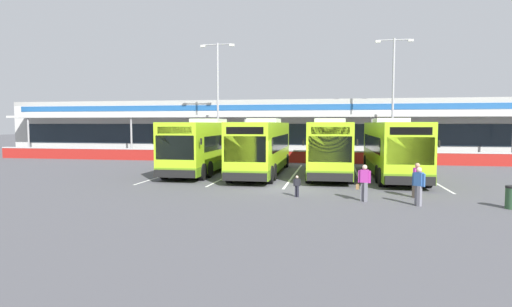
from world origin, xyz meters
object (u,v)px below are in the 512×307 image
object	(u,v)px
lamp_post_centre	(393,92)
pedestrian_child	(297,185)
coach_bus_centre	(329,148)
coach_bus_right_centre	(392,149)
coach_bus_left_centre	(262,148)
pedestrian_with_handbag	(364,182)
litter_bin	(512,197)
pedestrian_near_bin	(417,179)
lamp_post_west	(218,93)
pedestrian_in_dark_coat	(419,185)
coach_bus_leftmost	(205,147)

from	to	relation	value
lamp_post_centre	pedestrian_child	bearing A→B (deg)	-109.12
coach_bus_centre	coach_bus_right_centre	size ratio (longest dim) A/B	1.00
lamp_post_centre	coach_bus_right_centre	bearing A→B (deg)	-97.57
coach_bus_left_centre	pedestrian_with_handbag	bearing A→B (deg)	-56.37
coach_bus_right_centre	litter_bin	bearing A→B (deg)	-71.32
coach_bus_left_centre	coach_bus_centre	distance (m)	4.58
pedestrian_child	litter_bin	bearing A→B (deg)	-7.72
coach_bus_left_centre	pedestrian_near_bin	distance (m)	11.66
coach_bus_right_centre	pedestrian_with_handbag	world-z (taller)	coach_bus_right_centre
coach_bus_right_centre	pedestrian_near_bin	distance (m)	7.97
coach_bus_right_centre	lamp_post_west	bearing A→B (deg)	144.28
litter_bin	pedestrian_with_handbag	bearing A→B (deg)	173.72
lamp_post_west	litter_bin	bearing A→B (deg)	-48.66
pedestrian_in_dark_coat	lamp_post_west	distance (m)	25.44
pedestrian_in_dark_coat	litter_bin	bearing A→B (deg)	0.03
coach_bus_centre	lamp_post_centre	size ratio (longest dim) A/B	1.11
coach_bus_left_centre	pedestrian_child	world-z (taller)	coach_bus_left_centre
lamp_post_centre	lamp_post_west	bearing A→B (deg)	-177.35
pedestrian_with_handbag	lamp_post_centre	world-z (taller)	lamp_post_centre
pedestrian_with_handbag	lamp_post_west	world-z (taller)	lamp_post_west
pedestrian_in_dark_coat	pedestrian_near_bin	bearing A→B (deg)	81.00
coach_bus_right_centre	lamp_post_west	distance (m)	18.48
coach_bus_leftmost	pedestrian_in_dark_coat	distance (m)	16.35
lamp_post_west	litter_bin	size ratio (longest dim) A/B	11.83
coach_bus_right_centre	lamp_post_centre	distance (m)	12.17
coach_bus_centre	lamp_post_centre	bearing A→B (deg)	62.46
coach_bus_leftmost	pedestrian_child	distance (m)	11.92
coach_bus_centre	coach_bus_leftmost	bearing A→B (deg)	-179.50
pedestrian_in_dark_coat	pedestrian_near_bin	size ratio (longest dim) A/B	1.00
coach_bus_left_centre	pedestrian_child	distance (m)	9.24
lamp_post_centre	coach_bus_leftmost	bearing A→B (deg)	-143.39
lamp_post_centre	litter_bin	bearing A→B (deg)	-84.99
pedestrian_near_bin	lamp_post_centre	distance (m)	19.93
pedestrian_near_bin	pedestrian_child	bearing A→B (deg)	-172.08
lamp_post_centre	coach_bus_left_centre	bearing A→B (deg)	-131.58
lamp_post_west	lamp_post_centre	xyz separation A→B (m)	(16.04, 0.74, 0.00)
coach_bus_left_centre	lamp_post_west	world-z (taller)	lamp_post_west
coach_bus_centre	lamp_post_west	xyz separation A→B (m)	(-10.56, 9.77, 4.50)
coach_bus_leftmost	pedestrian_child	bearing A→B (deg)	-51.68
litter_bin	coach_bus_centre	bearing A→B (deg)	124.74
coach_bus_left_centre	pedestrian_child	xyz separation A→B (m)	(3.11, -8.62, -1.24)
coach_bus_leftmost	pedestrian_near_bin	distance (m)	15.43
coach_bus_left_centre	coach_bus_right_centre	distance (m)	8.51
coach_bus_leftmost	lamp_post_west	world-z (taller)	lamp_post_west
coach_bus_centre	coach_bus_left_centre	bearing A→B (deg)	-170.43
coach_bus_left_centre	pedestrian_in_dark_coat	distance (m)	12.85
pedestrian_child	pedestrian_near_bin	size ratio (longest dim) A/B	0.62
coach_bus_leftmost	coach_bus_left_centre	bearing A→B (deg)	-9.16
pedestrian_near_bin	lamp_post_west	world-z (taller)	lamp_post_west
coach_bus_leftmost	coach_bus_right_centre	bearing A→B (deg)	-2.79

